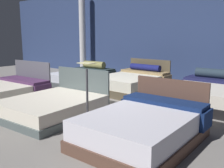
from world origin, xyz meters
name	(u,v)px	position (x,y,z in m)	size (l,w,h in m)	color
ground_plane	(96,103)	(0.00, 0.00, -0.01)	(18.00, 18.00, 0.02)	gray
showroom_back_wall	(168,32)	(0.00, 3.78, 1.75)	(18.00, 0.06, 3.50)	navy
bed_0	(1,92)	(-2.12, -1.29, 0.21)	(1.74, 2.19, 0.92)	#565660
bed_1	(53,106)	(-0.02, -1.32, 0.19)	(1.71, 2.00, 0.88)	#4E595A
bed_2	(144,127)	(2.16, -1.31, 0.25)	(1.52, 1.98, 0.87)	brown
bed_3	(82,77)	(-2.09, 1.63, 0.23)	(1.59, 2.22, 0.72)	#515659
bed_4	(132,83)	(-0.04, 1.64, 0.26)	(1.69, 2.12, 0.89)	brown
bed_5	(208,93)	(2.18, 1.62, 0.26)	(1.66, 2.10, 0.77)	black
price_sign	(87,103)	(1.07, -1.41, 0.46)	(0.28, 0.24, 1.17)	#3F3F44
support_pillar	(82,33)	(-3.69, 3.28, 1.75)	(0.27, 0.27, 3.50)	silver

